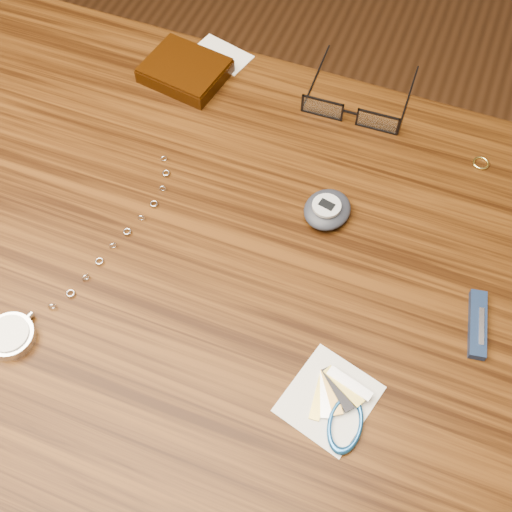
# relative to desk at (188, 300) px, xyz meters

# --- Properties ---
(ground) EXTENTS (3.80, 3.80, 0.00)m
(ground) POSITION_rel_desk_xyz_m (0.00, 0.00, -0.65)
(ground) COLOR #472814
(ground) RESTS_ON ground
(desk) EXTENTS (1.00, 0.70, 0.75)m
(desk) POSITION_rel_desk_xyz_m (0.00, 0.00, 0.00)
(desk) COLOR #3A1E09
(desk) RESTS_ON ground
(wallet_and_card) EXTENTS (0.13, 0.14, 0.02)m
(wallet_and_card) POSITION_rel_desk_xyz_m (-0.12, 0.27, 0.11)
(wallet_and_card) COLOR black
(wallet_and_card) RESTS_ON desk
(eyeglasses) EXTENTS (0.14, 0.14, 0.03)m
(eyeglasses) POSITION_rel_desk_xyz_m (0.12, 0.28, 0.12)
(eyeglasses) COLOR black
(eyeglasses) RESTS_ON desk
(gold_ring) EXTENTS (0.03, 0.03, 0.00)m
(gold_ring) POSITION_rel_desk_xyz_m (0.29, 0.26, 0.10)
(gold_ring) COLOR #EFDC6E
(gold_ring) RESTS_ON desk
(pocket_watch) EXTENTS (0.09, 0.31, 0.02)m
(pocket_watch) POSITION_rel_desk_xyz_m (-0.12, -0.15, 0.11)
(pocket_watch) COLOR #BABABF
(pocket_watch) RESTS_ON desk
(pedometer) EXTENTS (0.06, 0.07, 0.03)m
(pedometer) POSITION_rel_desk_xyz_m (0.14, 0.12, 0.11)
(pedometer) COLOR #1E222A
(pedometer) RESTS_ON desk
(notepad_keys) EXTENTS (0.10, 0.11, 0.01)m
(notepad_keys) POSITION_rel_desk_xyz_m (0.22, -0.10, 0.11)
(notepad_keys) COLOR silver
(notepad_keys) RESTS_ON desk
(pocket_knife) EXTENTS (0.03, 0.08, 0.01)m
(pocket_knife) POSITION_rel_desk_xyz_m (0.33, 0.04, 0.11)
(pocket_knife) COLOR #0F1D3A
(pocket_knife) RESTS_ON desk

